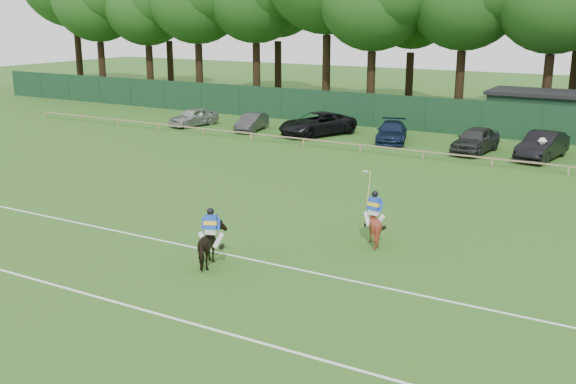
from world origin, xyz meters
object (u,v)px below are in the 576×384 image
Objects in this scene: horse_chestnut at (374,225)px; sedan_navy at (392,132)px; suv_black at (317,124)px; utility_shed at (551,113)px; sedan_grey at (252,122)px; spectator_left at (541,150)px; horse_dark at (211,246)px; sedan_silver at (194,117)px; hatch_grey at (475,140)px; estate_black at (542,146)px.

sedan_navy is at bearing -60.43° from horse_chestnut.
suv_black is at bearing 164.31° from sedan_navy.
utility_shed reaches higher than suv_black.
spectator_left is at bearing -14.18° from sedan_grey.
sedan_navy is (-3.08, 24.25, -0.05)m from horse_dark.
sedan_silver is at bearing 167.28° from sedan_navy.
horse_dark is 23.69m from hatch_grey.
sedan_navy is at bearing 178.23° from hatch_grey.
hatch_grey reaches higher than sedan_silver.
estate_black is at bearing -83.32° from utility_shed.
suv_black is (9.89, 1.16, 0.10)m from sedan_silver.
utility_shed is at bearing 13.41° from sedan_grey.
horse_chestnut is 25.35m from sedan_grey.
hatch_grey reaches higher than sedan_navy.
hatch_grey is at bearing -170.71° from estate_black.
horse_chestnut is 27.38m from utility_shed.
horse_dark is 0.30× the size of suv_black.
estate_black is (3.89, 0.02, 0.01)m from hatch_grey.
sedan_navy is at bearing 17.07° from sedan_silver.
suv_black reaches higher than sedan_grey.
estate_black is (9.60, -0.69, 0.13)m from sedan_navy.
sedan_silver is 0.88× the size of hatch_grey.
horse_chestnut is at bearing -58.33° from sedan_grey.
horse_dark is at bearing -91.08° from hatch_grey.
sedan_navy is at bearing -175.12° from estate_black.
horse_chestnut is 22.88m from suv_black.
horse_dark reaches higher than sedan_navy.
sedan_silver is 24.97m from estate_black.
sedan_silver is 9.96m from suv_black.
utility_shed reaches higher than sedan_grey.
utility_shed is at bearing 105.66° from estate_black.
hatch_grey is at bearing 20.72° from suv_black.
utility_shed reaches higher than spectator_left.
horse_dark is 1.20× the size of horse_chestnut.
sedan_grey is 2.58× the size of spectator_left.
suv_black is 3.86× the size of spectator_left.
hatch_grey is (5.71, -0.71, 0.11)m from sedan_navy.
horse_dark is 24.45m from estate_black.
sedan_silver is 21.09m from hatch_grey.
horse_dark is 0.42× the size of sedan_silver.
horse_chestnut is 0.35× the size of sedan_silver.
horse_chestnut reaches higher than sedan_silver.
sedan_silver is at bearing -29.10° from horse_chestnut.
spectator_left is at bearing -83.13° from utility_shed.
horse_chestnut is 17.77m from spectator_left.
hatch_grey reaches higher than horse_chestnut.
horse_chestnut reaches higher than sedan_navy.
horse_chestnut is 20.62m from sedan_navy.
suv_black reaches higher than horse_chestnut.
sedan_grey is 20.01m from estate_black.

